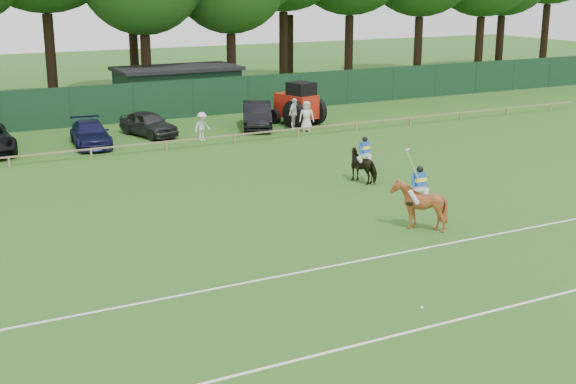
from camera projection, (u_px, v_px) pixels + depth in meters
ground at (317, 256)px, 25.24m from camera, size 160.00×160.00×0.00m
horse_dark at (364, 166)px, 34.41m from camera, size 1.27×1.90×1.47m
horse_chestnut at (418, 205)px, 27.80m from camera, size 1.49×1.67×1.83m
sedan_navy at (90, 134)px, 41.92m from camera, size 2.38×4.82×1.35m
hatch_grey at (148, 124)px, 44.61m from camera, size 2.79×4.54×1.44m
estate_black at (257, 115)px, 47.01m from camera, size 3.49×5.11×1.60m
spectator_left at (202, 126)px, 43.34m from camera, size 1.16×0.85×1.61m
spectator_mid at (294, 114)px, 46.57m from camera, size 1.18×0.99×1.89m
spectator_right at (307, 116)px, 45.92m from camera, size 1.05×0.89×1.82m
rider_dark at (365, 151)px, 34.22m from camera, size 0.92×0.51×1.41m
rider_chestnut at (419, 183)px, 27.58m from camera, size 0.94×0.58×2.05m
polo_ball at (422, 308)px, 21.18m from camera, size 0.09×0.09×0.09m
pitch_lines at (377, 293)px, 22.25m from camera, size 60.00×5.10×0.01m
pitch_rail at (148, 144)px, 40.50m from camera, size 62.10×0.10×0.50m
perimeter_fence at (103, 105)px, 47.97m from camera, size 92.08×0.08×2.50m
utility_shed at (178, 88)px, 53.14m from camera, size 8.40×4.40×3.04m
tree_row at (103, 105)px, 56.03m from camera, size 96.00×12.00×21.00m
tractor at (298, 105)px, 47.95m from camera, size 2.84×3.61×2.68m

